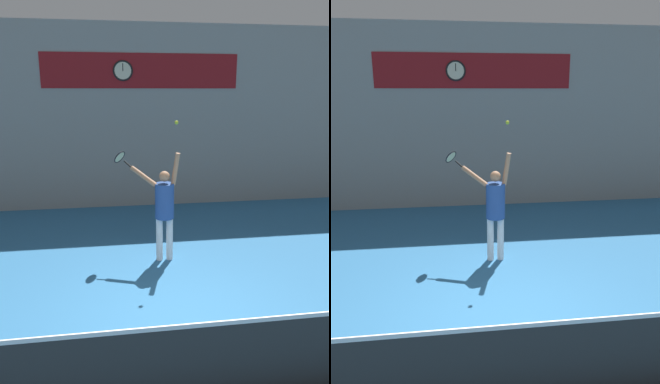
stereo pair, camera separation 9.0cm
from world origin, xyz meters
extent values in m
plane|color=teal|center=(0.00, 0.00, 0.00)|extent=(18.00, 18.00, 0.00)
cube|color=gray|center=(0.00, 6.06, 2.50)|extent=(18.00, 0.10, 5.00)
cube|color=maroon|center=(0.00, 6.00, 3.77)|extent=(5.28, 0.02, 0.91)
cylinder|color=beige|center=(-0.50, 5.98, 3.77)|extent=(0.49, 0.02, 0.49)
torus|color=black|center=(-0.50, 5.98, 3.77)|extent=(0.54, 0.05, 0.54)
cube|color=black|center=(-0.50, 5.97, 3.85)|extent=(0.02, 0.01, 0.19)
cube|color=#2D2D2D|center=(0.00, -1.23, 0.46)|extent=(8.24, 0.01, 0.91)
cube|color=white|center=(0.00, -1.23, 0.93)|extent=(8.24, 0.02, 0.05)
cylinder|color=white|center=(-0.01, 2.30, 0.44)|extent=(0.13, 0.13, 0.88)
cylinder|color=white|center=(0.19, 2.30, 0.44)|extent=(0.13, 0.13, 0.88)
cylinder|color=#26478C|center=(0.09, 2.30, 1.22)|extent=(0.37, 0.37, 0.69)
sphere|color=tan|center=(0.09, 2.30, 1.70)|extent=(0.20, 0.20, 0.20)
cylinder|color=tan|center=(0.29, 2.27, 1.84)|extent=(0.20, 0.19, 0.63)
cylinder|color=tan|center=(-0.29, 2.48, 1.67)|extent=(0.52, 0.45, 0.36)
cylinder|color=black|center=(-0.58, 2.71, 1.87)|extent=(0.17, 0.15, 0.14)
torus|color=black|center=(-0.73, 2.84, 2.00)|extent=(0.31, 0.33, 0.25)
cylinder|color=beige|center=(-0.73, 2.84, 2.00)|extent=(0.25, 0.27, 0.21)
sphere|color=#CCDB2D|center=(0.29, 2.22, 2.70)|extent=(0.07, 0.07, 0.07)
camera|label=1|loc=(-0.90, -4.49, 3.26)|focal=35.00mm
camera|label=2|loc=(-0.81, -4.50, 3.26)|focal=35.00mm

